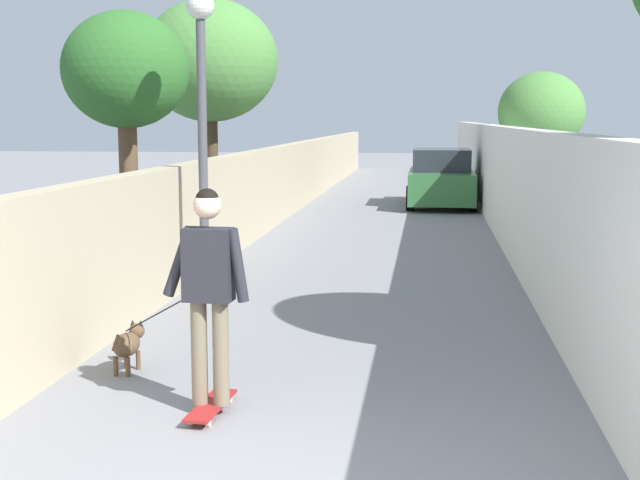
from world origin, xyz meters
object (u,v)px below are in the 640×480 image
tree_left_near (126,74)px  person_skateboarder (209,279)px  car_near (441,180)px  skateboard (211,406)px  tree_left_mid (210,61)px  lamp_post (202,88)px  tree_right_distant (541,112)px  dog (129,343)px

tree_left_near → person_skateboarder: 6.60m
tree_left_near → car_near: tree_left_near is taller
person_skateboarder → skateboard: bearing=18.4°
tree_left_mid → lamp_post: size_ratio=1.22×
lamp_post → car_near: 13.04m
tree_left_near → car_near: bearing=-23.0°
lamp_post → car_near: lamp_post is taller
tree_right_distant → tree_left_near: bearing=147.4°
person_skateboarder → car_near: (16.88, -2.05, -0.39)m
skateboard → car_near: bearing=-6.9°
person_skateboarder → dog: bearing=45.4°
lamp_post → person_skateboarder: size_ratio=2.27×
skateboard → car_near: car_near is taller
tree_left_mid → person_skateboarder: size_ratio=2.77×
tree_left_near → lamp_post: lamp_post is taller
dog → car_near: (15.84, -3.10, 0.44)m
tree_right_distant → person_skateboarder: tree_right_distant is taller
dog → car_near: size_ratio=0.33×
lamp_post → skateboard: size_ratio=4.86×
dog → car_near: bearing=-11.1°
tree_right_distant → lamp_post: bearing=155.4°
tree_left_mid → person_skateboarder: tree_left_mid is taller
lamp_post → car_near: bearing=-14.6°
tree_right_distant → skateboard: (-17.22, 4.67, -2.45)m
dog → lamp_post: bearing=2.6°
skateboard → person_skateboarder: person_skateboarder is taller
tree_left_mid → dog: bearing=-170.1°
skateboard → tree_left_near: bearing=25.1°
tree_left_near → tree_left_mid: size_ratio=0.81×
tree_left_mid → tree_right_distant: size_ratio=1.34×
lamp_post → person_skateboarder: lamp_post is taller
lamp_post → tree_right_distant: bearing=-24.6°
tree_left_near → lamp_post: size_ratio=0.99×
tree_left_near → skateboard: bearing=-154.9°
skateboard → dog: dog is taller
tree_left_mid → skateboard: 12.08m
tree_left_near → dog: bearing=-160.8°
skateboard → tree_right_distant: bearing=-15.2°
lamp_post → tree_left_near: bearing=48.4°
skateboard → car_near: (16.88, -2.05, 0.65)m
tree_right_distant → dog: tree_right_distant is taller
tree_left_near → car_near: 12.33m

